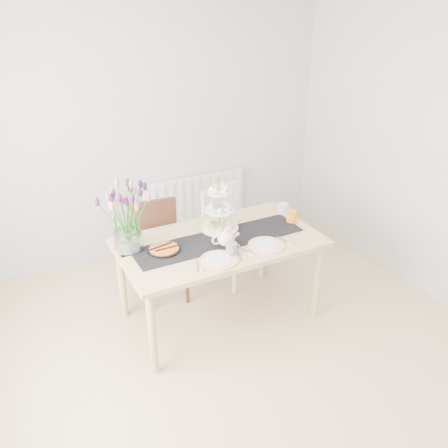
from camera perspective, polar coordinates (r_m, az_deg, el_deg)
name	(u,v)px	position (r m, az deg, el deg)	size (l,w,h in m)	color
room_shell	(260,220)	(2.89, 4.41, 0.51)	(4.50, 4.50, 4.50)	tan
radiator	(193,203)	(5.23, -3.74, 2.57)	(1.20, 0.08, 0.60)	white
dining_table	(219,249)	(3.84, -0.57, -2.97)	(1.60, 0.90, 0.75)	tan
chair_brown	(157,243)	(4.29, -8.03, -2.28)	(0.47, 0.47, 0.88)	#3A1F15
chair_white	(229,227)	(4.51, 0.59, -0.31)	(0.55, 0.55, 0.91)	silver
table_runner	(219,240)	(3.80, -0.58, -1.91)	(1.40, 0.35, 0.01)	black
tulip_vase	(125,208)	(3.58, -11.82, 1.88)	(0.65, 0.65, 0.56)	silver
cake_stand	(220,215)	(3.91, -0.54, 1.08)	(0.32, 0.32, 0.46)	gold
teapot	(226,239)	(3.69, 0.24, -1.76)	(0.22, 0.18, 0.14)	white
cream_jug	(283,209)	(4.27, 7.10, 1.83)	(0.09, 0.09, 0.09)	silver
tart_tin	(164,250)	(3.67, -7.22, -3.07)	(0.25, 0.25, 0.03)	black
mug_grey	(232,249)	(3.58, 0.92, -3.04)	(0.08, 0.08, 0.10)	slate
mug_orange	(292,216)	(4.12, 8.15, 0.90)	(0.09, 0.09, 0.11)	orange
plate_left	(219,260)	(3.52, -0.61, -4.37)	(0.28, 0.28, 0.01)	white
plate_right	(266,246)	(3.73, 5.09, -2.60)	(0.29, 0.29, 0.01)	white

